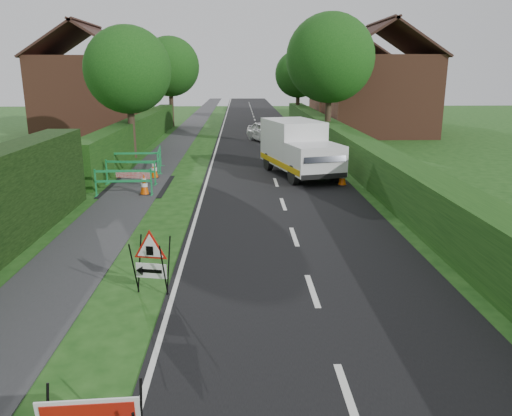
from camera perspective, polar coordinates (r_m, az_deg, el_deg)
name	(u,v)px	position (r m, az deg, el deg)	size (l,w,h in m)	color
ground	(186,316)	(9.55, -8.02, -12.14)	(120.00, 120.00, 0.00)	#194313
road_surface	(256,125)	(43.67, 0.04, 9.50)	(6.00, 90.00, 0.02)	black
footpath	(193,125)	(43.83, -7.26, 9.40)	(2.00, 90.00, 0.02)	#2D2D30
hedge_west_far	(140,147)	(31.32, -13.07, 6.83)	(1.00, 24.00, 1.80)	#14380F
hedge_east	(349,163)	(25.41, 10.61, 5.08)	(1.20, 50.00, 1.50)	#14380F
house_west	(91,93)	(40.00, -18.34, 12.38)	(7.50, 7.40, 7.88)	brown
house_east_a	(378,94)	(37.80, 13.73, 12.58)	(7.50, 7.40, 7.88)	brown
house_east_b	(350,88)	(51.63, 10.66, 13.35)	(7.50, 7.40, 7.88)	brown
tree_nw	(128,70)	(27.02, -14.42, 15.02)	(4.40, 4.40, 6.70)	#2D2116
tree_ne	(330,58)	(30.91, 8.46, 16.57)	(5.20, 5.20, 7.79)	#2D2116
tree_fw	(170,67)	(42.80, -9.83, 15.64)	(4.80, 4.80, 7.24)	#2D2116
tree_fe	(298,74)	(46.74, 4.86, 15.00)	(4.20, 4.20, 6.33)	#2D2116
triangle_sign	(149,257)	(10.22, -12.16, -5.54)	(0.93, 0.93, 1.15)	black
works_van	(298,147)	(21.87, 4.87, 6.95)	(3.24, 5.44, 2.33)	silver
traffic_cone_0	(342,176)	(20.17, 9.85, 3.65)	(0.38, 0.38, 0.79)	black
traffic_cone_1	(326,165)	(22.35, 8.04, 4.84)	(0.38, 0.38, 0.79)	black
traffic_cone_2	(321,155)	(25.19, 7.39, 6.03)	(0.38, 0.38, 0.79)	black
traffic_cone_3	(144,184)	(18.79, -12.66, 2.65)	(0.38, 0.38, 0.79)	black
traffic_cone_4	(154,169)	(21.73, -11.58, 4.39)	(0.38, 0.38, 0.79)	black
ped_barrier_0	(123,179)	(18.76, -14.93, 3.23)	(2.07, 0.41, 1.00)	#188744
ped_barrier_1	(130,169)	(20.61, -14.16, 4.32)	(2.09, 0.64, 1.00)	#188744
ped_barrier_2	(137,160)	(22.78, -13.46, 5.38)	(2.07, 0.40, 1.00)	#188744
ped_barrier_3	(159,157)	(23.40, -11.02, 5.77)	(0.54, 2.08, 1.00)	#188744
redwhite_plank	(134,186)	(20.42, -13.77, 2.45)	(1.50, 0.04, 0.25)	red
hatchback_car	(266,132)	(32.84, 1.13, 8.70)	(1.50, 3.73, 1.27)	white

